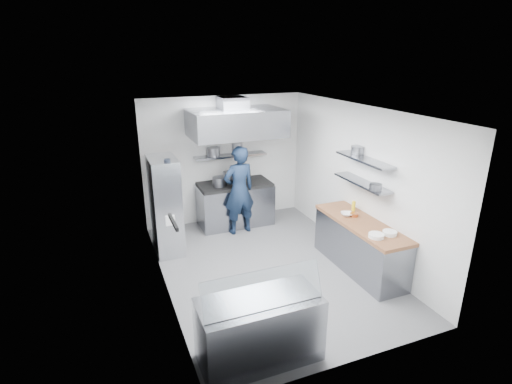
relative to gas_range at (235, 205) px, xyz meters
name	(u,v)px	position (x,y,z in m)	size (l,w,h in m)	color
floor	(268,268)	(-0.10, -2.10, -0.45)	(5.00, 5.00, 0.00)	#535355
ceiling	(270,110)	(-0.10, -2.10, 2.35)	(5.00, 5.00, 0.00)	silver
wall_back	(224,160)	(-0.10, 0.40, 0.95)	(3.60, 0.02, 2.80)	white
wall_front	(358,263)	(-0.10, -4.60, 0.95)	(3.60, 0.02, 2.80)	white
wall_left	(161,209)	(-1.90, -2.10, 0.95)	(5.00, 0.02, 2.80)	white
wall_right	(359,182)	(1.70, -2.10, 0.95)	(5.00, 0.02, 2.80)	white
gas_range	(235,205)	(0.00, 0.00, 0.00)	(1.60, 0.80, 0.90)	gray
cooktop	(235,184)	(0.00, 0.00, 0.48)	(1.57, 0.78, 0.06)	black
stock_pot_left	(219,182)	(-0.38, -0.08, 0.61)	(0.28, 0.28, 0.20)	slate
stock_pot_mid	(230,177)	(-0.08, 0.08, 0.63)	(0.31, 0.31, 0.24)	slate
stock_pot_right	(245,173)	(0.37, 0.36, 0.59)	(0.28, 0.28, 0.16)	slate
over_range_shelf	(231,156)	(0.00, 0.24, 1.07)	(1.60, 0.30, 0.04)	gray
shelf_pot_a	(213,151)	(-0.37, 0.31, 1.18)	(0.28, 0.28, 0.18)	slate
shelf_pot_b	(237,147)	(0.21, 0.44, 1.20)	(0.27, 0.27, 0.22)	slate
extractor_hood	(236,123)	(0.00, -0.18, 1.85)	(1.90, 1.15, 0.55)	gray
hood_duct	(232,103)	(0.00, 0.05, 2.23)	(0.55, 0.55, 0.24)	slate
red_firebox	(168,165)	(-1.35, 0.34, 0.97)	(0.22, 0.10, 0.26)	red
chef	(239,190)	(-0.06, -0.46, 0.49)	(0.69, 0.45, 1.89)	#122037
wire_rack	(165,205)	(-1.63, -0.71, 0.48)	(0.50, 0.90, 1.85)	silver
rack_bin_a	(170,219)	(-1.63, -1.09, 0.35)	(0.16, 0.20, 0.18)	white
rack_bin_b	(165,189)	(-1.63, -0.84, 0.85)	(0.12, 0.16, 0.14)	yellow
rack_jar	(167,164)	(-1.58, -1.00, 1.35)	(0.11, 0.11, 0.18)	black
knife_strip	(173,222)	(-1.88, -3.00, 1.10)	(0.04, 0.55, 0.05)	black
prep_counter_base	(359,247)	(1.38, -2.70, -0.03)	(0.62, 2.00, 0.84)	gray
prep_counter_top	(362,224)	(1.38, -2.70, 0.42)	(0.65, 2.04, 0.06)	brown
plate_stack_a	(376,236)	(1.22, -3.29, 0.48)	(0.25, 0.25, 0.06)	white
plate_stack_b	(390,233)	(1.49, -3.29, 0.48)	(0.23, 0.23, 0.06)	white
copper_pan	(354,215)	(1.41, -2.43, 0.48)	(0.15, 0.15, 0.06)	#C56C37
squeeze_bottle	(354,206)	(1.56, -2.20, 0.54)	(0.07, 0.07, 0.18)	yellow
mixing_bowl	(347,214)	(1.31, -2.36, 0.48)	(0.22, 0.22, 0.05)	white
wall_shelf_lower	(362,183)	(1.54, -2.40, 1.05)	(0.30, 1.30, 0.04)	gray
wall_shelf_upper	(364,159)	(1.54, -2.40, 1.47)	(0.30, 1.30, 0.04)	gray
shelf_pot_c	(376,187)	(1.48, -2.85, 1.12)	(0.20, 0.20, 0.10)	slate
shelf_pot_d	(358,150)	(1.63, -2.07, 1.56)	(0.23, 0.23, 0.14)	slate
display_case	(259,330)	(-1.10, -4.10, -0.03)	(1.50, 0.70, 0.85)	gray
display_glass	(263,289)	(-1.10, -4.22, 0.62)	(1.47, 0.02, 0.45)	silver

